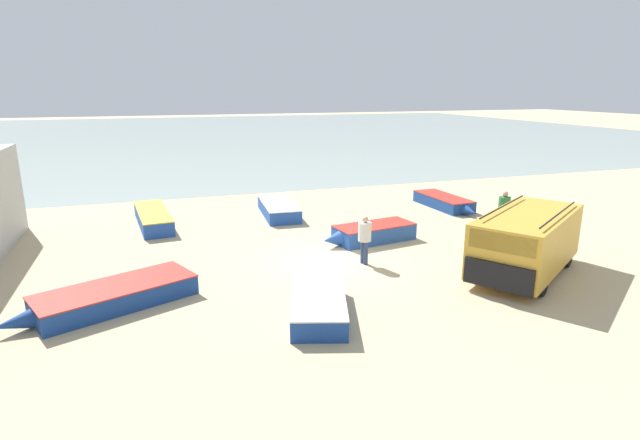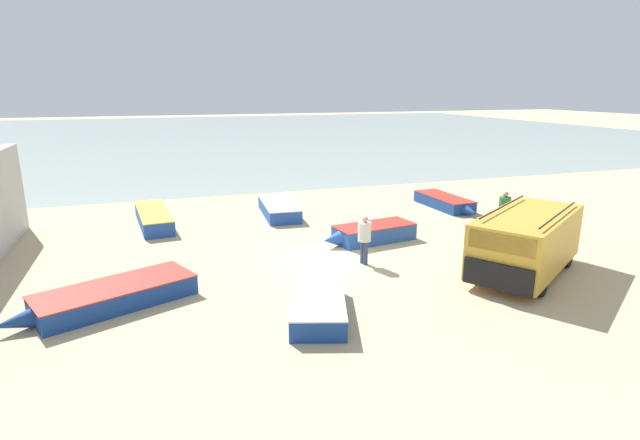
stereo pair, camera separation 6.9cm
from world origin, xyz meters
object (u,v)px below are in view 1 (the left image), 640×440
at_px(fishing_rowboat_0, 278,208).
at_px(fishing_rowboat_4, 318,303).
at_px(fishing_rowboat_1, 111,296).
at_px(fisherman_1, 365,235).
at_px(fishing_rowboat_2, 445,202).
at_px(fishing_rowboat_3, 153,217).
at_px(fishing_rowboat_5, 371,233).
at_px(parked_van, 526,241).
at_px(fisherman_0, 504,208).

height_order(fishing_rowboat_0, fishing_rowboat_4, fishing_rowboat_0).
relative_size(fishing_rowboat_1, fisherman_1, 3.02).
relative_size(fishing_rowboat_2, fishing_rowboat_3, 0.78).
xyz_separation_m(fishing_rowboat_4, fishing_rowboat_5, (4.02, 5.52, 0.04)).
bearing_deg(fishing_rowboat_3, fishing_rowboat_0, -96.51).
bearing_deg(fishing_rowboat_3, parked_van, -137.78).
bearing_deg(fishing_rowboat_5, fisherman_1, 51.42).
distance_m(fishing_rowboat_1, fishing_rowboat_3, 8.81).
bearing_deg(parked_van, fisherman_0, -153.30).
relative_size(fishing_rowboat_0, fishing_rowboat_2, 1.09).
relative_size(fishing_rowboat_2, fishing_rowboat_5, 1.10).
bearing_deg(fisherman_1, fishing_rowboat_2, -152.06).
distance_m(fishing_rowboat_2, fishing_rowboat_4, 13.70).
height_order(parked_van, fishing_rowboat_0, parked_van).
height_order(fishing_rowboat_1, fishing_rowboat_3, fishing_rowboat_3).
relative_size(fishing_rowboat_1, fishing_rowboat_4, 1.31).
bearing_deg(parked_van, fishing_rowboat_5, -89.52).
bearing_deg(fishing_rowboat_0, fisherman_1, -167.73).
bearing_deg(fishing_rowboat_2, fishing_rowboat_0, -102.08).
distance_m(fishing_rowboat_1, fisherman_0, 15.12).
distance_m(fishing_rowboat_4, fishing_rowboat_5, 6.82).
relative_size(fishing_rowboat_4, fisherman_0, 2.17).
height_order(fishing_rowboat_1, fishing_rowboat_4, fishing_rowboat_1).
height_order(fishing_rowboat_4, fisherman_0, fisherman_0).
bearing_deg(fisherman_1, parked_van, 137.57).
bearing_deg(parked_van, fishing_rowboat_3, -75.47).
height_order(fishing_rowboat_3, fishing_rowboat_4, fishing_rowboat_3).
height_order(fishing_rowboat_2, fisherman_1, fisherman_1).
xyz_separation_m(fishing_rowboat_1, fishing_rowboat_3, (1.18, 8.73, 0.04)).
height_order(fishing_rowboat_0, fisherman_1, fisherman_1).
bearing_deg(fisherman_0, fishing_rowboat_4, -49.89).
xyz_separation_m(fishing_rowboat_2, fisherman_1, (-7.16, -6.31, 0.72)).
relative_size(fishing_rowboat_4, fisherman_1, 2.30).
bearing_deg(fishing_rowboat_5, fisherman_0, 162.84).
relative_size(fishing_rowboat_3, fisherman_1, 3.31).
bearing_deg(fisherman_0, fisherman_1, -63.42).
bearing_deg(parked_van, fishing_rowboat_1, -40.37).
distance_m(fishing_rowboat_2, fisherman_1, 9.57).
xyz_separation_m(fishing_rowboat_1, fisherman_1, (8.00, 0.95, 0.72)).
height_order(fishing_rowboat_0, fishing_rowboat_2, fishing_rowboat_0).
distance_m(fishing_rowboat_4, fisherman_0, 10.74).
bearing_deg(fishing_rowboat_5, fishing_rowboat_4, 44.57).
bearing_deg(fishing_rowboat_2, fishing_rowboat_3, -98.63).
xyz_separation_m(fishing_rowboat_5, fisherman_0, (5.59, -0.77, 0.74)).
bearing_deg(fishing_rowboat_5, fishing_rowboat_2, -155.14).
relative_size(parked_van, fishing_rowboat_3, 0.96).
xyz_separation_m(parked_van, fishing_rowboat_0, (-5.67, 10.20, -0.81)).
relative_size(fishing_rowboat_3, fisherman_0, 3.13).
height_order(fishing_rowboat_5, fisherman_0, fisherman_0).
height_order(parked_van, fishing_rowboat_5, parked_van).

